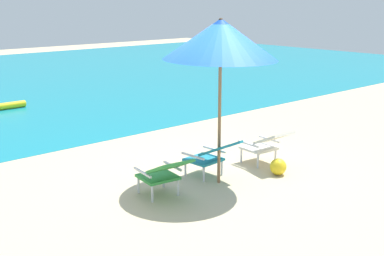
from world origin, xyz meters
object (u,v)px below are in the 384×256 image
lounge_chair_left (164,172)px  beach_ball (278,167)px  lounge_chair_right (266,143)px  beach_umbrella_center (221,39)px  lounge_chair_center (212,155)px

lounge_chair_left → beach_ball: 2.13m
lounge_chair_right → beach_umbrella_center: bearing=-176.5°
lounge_chair_center → lounge_chair_right: size_ratio=1.01×
lounge_chair_right → lounge_chair_left: bearing=-179.8°
lounge_chair_left → lounge_chair_center: bearing=8.3°
beach_umbrella_center → beach_ball: 2.39m
lounge_chair_center → beach_ball: size_ratio=3.26×
lounge_chair_left → lounge_chair_center: 1.13m
lounge_chair_left → beach_umbrella_center: beach_umbrella_center is taller
lounge_chair_right → beach_umbrella_center: 2.24m
lounge_chair_left → beach_umbrella_center: size_ratio=0.36×
beach_umbrella_center → beach_ball: beach_umbrella_center is taller
beach_umbrella_center → beach_ball: (1.00, -0.39, -2.14)m
lounge_chair_right → beach_ball: size_ratio=3.24×
lounge_chair_left → beach_umbrella_center: 2.15m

